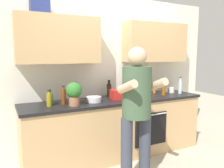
{
  "coord_description": "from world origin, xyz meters",
  "views": [
    {
      "loc": [
        -1.59,
        -2.96,
        1.57
      ],
      "look_at": [
        -0.14,
        -0.1,
        1.15
      ],
      "focal_mm": 35.96,
      "sensor_mm": 36.0,
      "label": 1
    }
  ],
  "objects_px": {
    "potted_herb": "(74,92)",
    "grocery_bag_crisps": "(117,94)",
    "person_standing": "(137,106)",
    "cup_stoneware": "(166,90)",
    "cup_ceramic": "(147,92)",
    "bottle_vinegar": "(64,96)",
    "bottle_hotsauce": "(76,94)",
    "knife_block": "(139,89)",
    "bottle_water": "(180,87)",
    "bottle_soda": "(50,99)",
    "mixing_bowl": "(94,99)",
    "bottle_oil": "(49,99)",
    "cup_coffee": "(172,90)",
    "bottle_soy": "(109,90)",
    "bottle_juice": "(154,88)",
    "bottle_syrup": "(164,90)"
  },
  "relations": [
    {
      "from": "bottle_oil",
      "to": "bottle_syrup",
      "type": "height_order",
      "value": "bottle_syrup"
    },
    {
      "from": "bottle_juice",
      "to": "bottle_syrup",
      "type": "xyz_separation_m",
      "value": [
        0.01,
        -0.24,
        0.0
      ]
    },
    {
      "from": "cup_coffee",
      "to": "bottle_water",
      "type": "bearing_deg",
      "value": -62.84
    },
    {
      "from": "bottle_oil",
      "to": "cup_coffee",
      "type": "bearing_deg",
      "value": 2.08
    },
    {
      "from": "person_standing",
      "to": "mixing_bowl",
      "type": "bearing_deg",
      "value": 106.49
    },
    {
      "from": "person_standing",
      "to": "bottle_vinegar",
      "type": "xyz_separation_m",
      "value": [
        -0.65,
        0.82,
        0.03
      ]
    },
    {
      "from": "bottle_vinegar",
      "to": "knife_block",
      "type": "distance_m",
      "value": 1.23
    },
    {
      "from": "bottle_oil",
      "to": "knife_block",
      "type": "relative_size",
      "value": 0.74
    },
    {
      "from": "cup_stoneware",
      "to": "cup_ceramic",
      "type": "bearing_deg",
      "value": -168.2
    },
    {
      "from": "bottle_soda",
      "to": "cup_ceramic",
      "type": "relative_size",
      "value": 2.11
    },
    {
      "from": "bottle_vinegar",
      "to": "grocery_bag_crisps",
      "type": "distance_m",
      "value": 0.82
    },
    {
      "from": "person_standing",
      "to": "grocery_bag_crisps",
      "type": "bearing_deg",
      "value": 77.78
    },
    {
      "from": "person_standing",
      "to": "bottle_hotsauce",
      "type": "bearing_deg",
      "value": 119.95
    },
    {
      "from": "person_standing",
      "to": "cup_stoneware",
      "type": "relative_size",
      "value": 19.22
    },
    {
      "from": "bottle_vinegar",
      "to": "cup_stoneware",
      "type": "bearing_deg",
      "value": 4.37
    },
    {
      "from": "bottle_vinegar",
      "to": "bottle_oil",
      "type": "bearing_deg",
      "value": -168.31
    },
    {
      "from": "bottle_syrup",
      "to": "cup_coffee",
      "type": "xyz_separation_m",
      "value": [
        0.28,
        0.12,
        -0.04
      ]
    },
    {
      "from": "bottle_juice",
      "to": "bottle_syrup",
      "type": "height_order",
      "value": "bottle_syrup"
    },
    {
      "from": "bottle_soda",
      "to": "mixing_bowl",
      "type": "distance_m",
      "value": 0.6
    },
    {
      "from": "potted_herb",
      "to": "bottle_oil",
      "type": "bearing_deg",
      "value": 159.33
    },
    {
      "from": "cup_ceramic",
      "to": "grocery_bag_crisps",
      "type": "xyz_separation_m",
      "value": [
        -0.59,
        -0.06,
        0.02
      ]
    },
    {
      "from": "person_standing",
      "to": "bottle_oil",
      "type": "height_order",
      "value": "person_standing"
    },
    {
      "from": "grocery_bag_crisps",
      "to": "cup_stoneware",
      "type": "bearing_deg",
      "value": 8.57
    },
    {
      "from": "bottle_hotsauce",
      "to": "cup_stoneware",
      "type": "distance_m",
      "value": 1.74
    },
    {
      "from": "person_standing",
      "to": "cup_ceramic",
      "type": "xyz_separation_m",
      "value": [
        0.77,
        0.86,
        -0.03
      ]
    },
    {
      "from": "person_standing",
      "to": "bottle_soy",
      "type": "distance_m",
      "value": 1.03
    },
    {
      "from": "bottle_juice",
      "to": "knife_block",
      "type": "relative_size",
      "value": 0.72
    },
    {
      "from": "cup_stoneware",
      "to": "grocery_bag_crisps",
      "type": "xyz_separation_m",
      "value": [
        -1.09,
        -0.16,
        0.03
      ]
    },
    {
      "from": "bottle_water",
      "to": "cup_stoneware",
      "type": "bearing_deg",
      "value": 113.0
    },
    {
      "from": "bottle_syrup",
      "to": "bottle_hotsauce",
      "type": "bearing_deg",
      "value": 176.86
    },
    {
      "from": "cup_coffee",
      "to": "cup_ceramic",
      "type": "distance_m",
      "value": 0.53
    },
    {
      "from": "bottle_vinegar",
      "to": "bottle_hotsauce",
      "type": "distance_m",
      "value": 0.18
    },
    {
      "from": "cup_ceramic",
      "to": "cup_stoneware",
      "type": "bearing_deg",
      "value": 11.8
    },
    {
      "from": "bottle_water",
      "to": "bottle_hotsauce",
      "type": "relative_size",
      "value": 0.98
    },
    {
      "from": "potted_herb",
      "to": "grocery_bag_crisps",
      "type": "xyz_separation_m",
      "value": [
        0.72,
        0.14,
        -0.11
      ]
    },
    {
      "from": "potted_herb",
      "to": "person_standing",
      "type": "bearing_deg",
      "value": -50.59
    },
    {
      "from": "cup_stoneware",
      "to": "mixing_bowl",
      "type": "height_order",
      "value": "cup_stoneware"
    },
    {
      "from": "bottle_juice",
      "to": "grocery_bag_crisps",
      "type": "bearing_deg",
      "value": -168.33
    },
    {
      "from": "mixing_bowl",
      "to": "grocery_bag_crisps",
      "type": "distance_m",
      "value": 0.4
    },
    {
      "from": "potted_herb",
      "to": "bottle_soy",
      "type": "bearing_deg",
      "value": 27.4
    },
    {
      "from": "bottle_water",
      "to": "knife_block",
      "type": "height_order",
      "value": "knife_block"
    },
    {
      "from": "bottle_soy",
      "to": "grocery_bag_crisps",
      "type": "bearing_deg",
      "value": -81.46
    },
    {
      "from": "bottle_juice",
      "to": "bottle_soda",
      "type": "bearing_deg",
      "value": -176.84
    },
    {
      "from": "cup_stoneware",
      "to": "grocery_bag_crisps",
      "type": "bearing_deg",
      "value": -171.43
    },
    {
      "from": "bottle_vinegar",
      "to": "cup_ceramic",
      "type": "distance_m",
      "value": 1.42
    },
    {
      "from": "bottle_oil",
      "to": "knife_block",
      "type": "distance_m",
      "value": 1.43
    },
    {
      "from": "bottle_juice",
      "to": "bottle_oil",
      "type": "height_order",
      "value": "bottle_oil"
    },
    {
      "from": "bottle_soy",
      "to": "cup_ceramic",
      "type": "xyz_separation_m",
      "value": [
        0.62,
        -0.16,
        -0.06
      ]
    },
    {
      "from": "bottle_oil",
      "to": "cup_stoneware",
      "type": "relative_size",
      "value": 2.5
    },
    {
      "from": "potted_herb",
      "to": "cup_coffee",
      "type": "bearing_deg",
      "value": 5.95
    }
  ]
}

